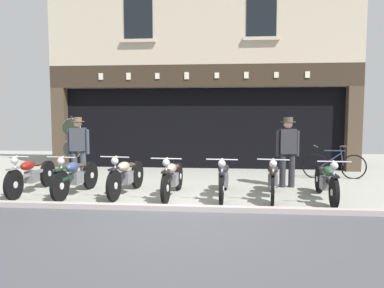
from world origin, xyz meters
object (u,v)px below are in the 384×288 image
object	(u,v)px
tyre_sign_pole	(72,139)
advert_board_far	(300,111)
shopkeeper_center	(288,148)
leaning_bicycle	(335,165)
motorcycle_left	(76,176)
motorcycle_center_right	(224,178)
motorcycle_right	(273,178)
motorcycle_far_left	(31,174)
salesman_left	(78,147)
motorcycle_center	(172,177)
advert_board_near	(270,113)
motorcycle_far_right	(326,180)
motorcycle_center_left	(126,175)

from	to	relation	value
tyre_sign_pole	advert_board_far	size ratio (longest dim) A/B	1.53
shopkeeper_center	leaning_bicycle	xyz separation A→B (m)	(1.50, 1.32, -0.58)
motorcycle_left	shopkeeper_center	bearing A→B (deg)	-158.51
motorcycle_center_right	motorcycle_right	bearing A→B (deg)	-175.74
motorcycle_far_left	salesman_left	bearing A→B (deg)	-115.17
motorcycle_left	motorcycle_center	size ratio (longest dim) A/B	0.98
motorcycle_right	motorcycle_center	bearing A→B (deg)	10.27
motorcycle_left	tyre_sign_pole	bearing A→B (deg)	-59.05
motorcycle_center_right	tyre_sign_pole	bearing A→B (deg)	-27.67
advert_board_far	advert_board_near	bearing A→B (deg)	-180.00
advert_board_near	shopkeeper_center	bearing A→B (deg)	-88.61
motorcycle_far_left	motorcycle_center_right	bearing A→B (deg)	-178.74
motorcycle_center	motorcycle_far_right	bearing A→B (deg)	-176.81
motorcycle_center_left	leaning_bicycle	bearing A→B (deg)	-147.89
motorcycle_far_left	motorcycle_center_left	world-z (taller)	motorcycle_center_left
shopkeeper_center	advert_board_near	world-z (taller)	advert_board_near
motorcycle_left	motorcycle_center	xyz separation A→B (m)	(2.13, 0.04, -0.00)
motorcycle_center_right	salesman_left	world-z (taller)	salesman_left
advert_board_near	motorcycle_far_left	bearing A→B (deg)	-144.47
motorcycle_far_left	motorcycle_center_right	world-z (taller)	motorcycle_far_left
salesman_left	motorcycle_center_left	bearing A→B (deg)	137.05
motorcycle_center_left	shopkeeper_center	bearing A→B (deg)	-156.15
shopkeeper_center	advert_board_near	distance (m)	3.07
motorcycle_center_right	advert_board_near	distance (m)	4.57
motorcycle_center_right	advert_board_far	size ratio (longest dim) A/B	1.83
motorcycle_left	advert_board_far	bearing A→B (deg)	-136.61
motorcycle_right	shopkeeper_center	world-z (taller)	shopkeeper_center
advert_board_near	motorcycle_center_right	bearing A→B (deg)	-109.58
salesman_left	shopkeeper_center	bearing A→B (deg)	173.58
shopkeeper_center	advert_board_far	world-z (taller)	advert_board_far
leaning_bicycle	motorcycle_center_left	bearing A→B (deg)	118.24
advert_board_near	motorcycle_center	bearing A→B (deg)	-121.40
motorcycle_left	tyre_sign_pole	size ratio (longest dim) A/B	1.14
motorcycle_left	motorcycle_right	distance (m)	4.28
motorcycle_center	advert_board_far	distance (m)	5.62
leaning_bicycle	shopkeeper_center	bearing A→B (deg)	134.26
motorcycle_right	advert_board_near	distance (m)	4.33
motorcycle_center_left	shopkeeper_center	world-z (taller)	shopkeeper_center
motorcycle_left	salesman_left	xyz separation A→B (m)	(-0.47, 1.33, 0.51)
motorcycle_far_right	salesman_left	distance (m)	5.99
motorcycle_right	advert_board_far	distance (m)	4.52
motorcycle_center_left	motorcycle_center	bearing A→B (deg)	-179.15
tyre_sign_pole	motorcycle_center	bearing A→B (deg)	-39.01
motorcycle_far_left	motorcycle_right	distance (m)	5.35
motorcycle_far_left	leaning_bicycle	bearing A→B (deg)	-160.19
motorcycle_center_left	shopkeeper_center	xyz separation A→B (m)	(3.67, 1.13, 0.52)
advert_board_near	motorcycle_center_left	bearing A→B (deg)	-131.45
motorcycle_far_left	tyre_sign_pole	xyz separation A→B (m)	(-0.21, 2.70, 0.59)
motorcycle_center_left	motorcycle_right	bearing A→B (deg)	-173.29
motorcycle_center	leaning_bicycle	bearing A→B (deg)	-144.38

